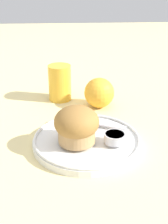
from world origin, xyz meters
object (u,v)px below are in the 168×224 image
object	(u,v)px
orange_fruit	(99,93)
juice_glass	(60,83)
muffin	(77,125)
butter_knife	(91,122)

from	to	relation	value
orange_fruit	juice_glass	xyz separation A→B (m)	(-0.11, 0.06, 0.01)
muffin	orange_fruit	bearing A→B (deg)	72.18
orange_fruit	juice_glass	world-z (taller)	juice_glass
butter_knife	juice_glass	xyz separation A→B (m)	(-0.07, 0.19, 0.03)
juice_glass	orange_fruit	bearing A→B (deg)	-28.40
orange_fruit	muffin	bearing A→B (deg)	-107.82
orange_fruit	juice_glass	bearing A→B (deg)	151.60
orange_fruit	butter_knife	bearing A→B (deg)	-104.10
juice_glass	butter_knife	bearing A→B (deg)	-69.10
muffin	juice_glass	distance (m)	0.27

